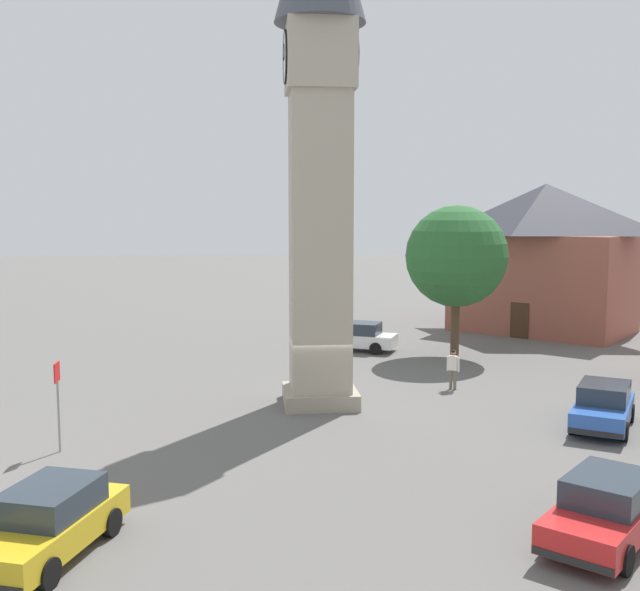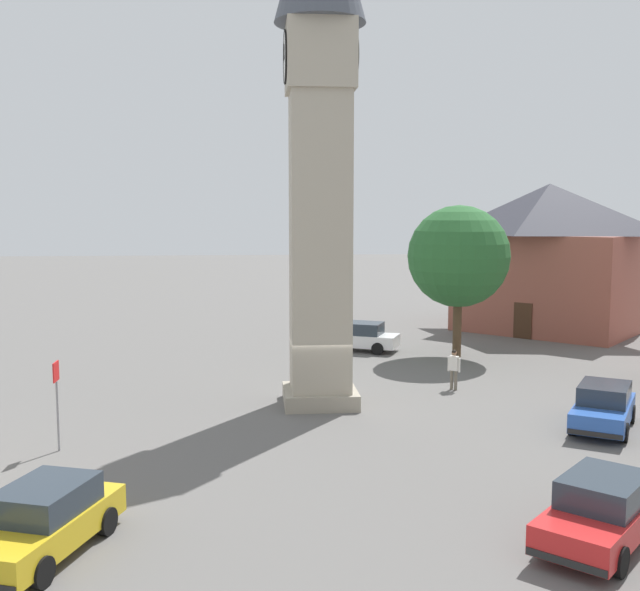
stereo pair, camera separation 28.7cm
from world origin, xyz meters
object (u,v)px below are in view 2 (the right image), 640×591
clock_tower (320,84)px  pedestrian (454,366)px  building_shop_left (548,257)px  tree (459,257)px  road_sign (57,391)px  car_silver_kerb (44,520)px  car_white_side (603,407)px  car_red_corner (602,511)px  car_blue_kerb (360,337)px

clock_tower → pedestrian: bearing=-72.9°
clock_tower → building_shop_left: (16.06, -15.51, -7.38)m
tree → road_sign: tree is taller
pedestrian → tree: bearing=-16.7°
clock_tower → car_silver_kerb: size_ratio=4.61×
car_white_side → building_shop_left: 21.43m
car_silver_kerb → building_shop_left: (27.96, -22.56, 3.88)m
tree → building_shop_left: building_shop_left is taller
building_shop_left → pedestrian: bearing=145.7°
car_red_corner → car_white_side: bearing=-26.5°
car_red_corner → pedestrian: 14.28m
car_silver_kerb → pedestrian: 18.72m
car_blue_kerb → road_sign: road_sign is taller
car_blue_kerb → car_white_side: bearing=-157.2°
car_silver_kerb → car_white_side: (7.81, -16.37, 0.00)m
building_shop_left → road_sign: size_ratio=4.43×
car_white_side → road_sign: size_ratio=1.56×
car_red_corner → road_sign: bearing=60.8°
tree → road_sign: size_ratio=2.75×
car_white_side → building_shop_left: (20.15, -6.18, 3.88)m
pedestrian → building_shop_left: bearing=-34.3°
car_white_side → tree: size_ratio=0.57×
car_white_side → tree: 13.50m
road_sign → car_red_corner: bearing=-119.2°
pedestrian → tree: size_ratio=0.22×
car_silver_kerb → car_white_side: 18.14m
tree → road_sign: (-13.42, 16.34, -3.23)m
car_blue_kerb → car_white_side: 16.06m
clock_tower → tree: (8.58, -7.79, -6.89)m
car_silver_kerb → tree: tree is taller
car_silver_kerb → car_red_corner: size_ratio=1.08×
tree → car_red_corner: bearing=172.9°
clock_tower → building_shop_left: bearing=-44.0°
clock_tower → road_sign: size_ratio=7.34×
pedestrian → car_silver_kerb: bearing=136.9°
building_shop_left → car_blue_kerb: bearing=113.3°
tree → car_blue_kerb: bearing=65.5°
car_white_side → car_red_corner: bearing=153.5°
building_shop_left → road_sign: bearing=131.0°
car_red_corner → road_sign: road_sign is taller
pedestrian → building_shop_left: 17.69m
car_blue_kerb → pedestrian: (-8.95, -2.64, 0.25)m
car_silver_kerb → clock_tower: bearing=-30.6°
clock_tower → pedestrian: 12.54m
clock_tower → road_sign: bearing=119.5°
car_blue_kerb → building_shop_left: size_ratio=0.36×
car_white_side → car_silver_kerb: bearing=115.5°
car_blue_kerb → tree: 6.75m
car_silver_kerb → tree: bearing=-35.9°
clock_tower → car_red_corner: 17.59m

